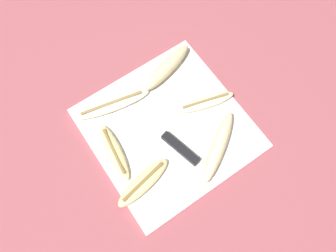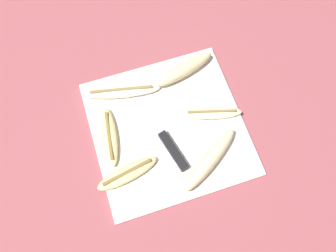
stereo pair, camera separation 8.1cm
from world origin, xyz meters
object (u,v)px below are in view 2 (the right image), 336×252
banana_cream_curved (211,111)px  banana_golden_short (110,137)px  banana_ripe_center (184,69)px  banana_bright_far (122,91)px  banana_spotted_left (127,173)px  knife (168,144)px  banana_soft_right (210,159)px

banana_cream_curved → banana_golden_short: banana_golden_short is taller
banana_cream_curved → banana_ripe_center: (-0.03, 0.13, 0.01)m
banana_ripe_center → banana_bright_far: bearing=-178.2°
banana_ripe_center → banana_spotted_left: size_ratio=1.10×
knife → banana_spotted_left: bearing=-175.1°
banana_cream_curved → banana_ripe_center: banana_ripe_center is taller
banana_bright_far → banana_spotted_left: 0.22m
banana_soft_right → banana_ripe_center: bearing=85.1°
banana_ripe_center → banana_spotted_left: banana_ripe_center is taller
banana_soft_right → banana_cream_curved: (0.05, 0.12, -0.01)m
banana_spotted_left → banana_ripe_center: bearing=45.2°
knife → banana_ripe_center: bearing=46.1°
banana_golden_short → banana_cream_curved: bearing=-3.0°
knife → banana_spotted_left: 0.12m
banana_soft_right → banana_spotted_left: banana_soft_right is taller
knife → banana_bright_far: 0.19m
banana_ripe_center → banana_spotted_left: bearing=-134.8°
banana_cream_curved → banana_ripe_center: 0.13m
banana_bright_far → banana_golden_short: bearing=-118.5°
banana_spotted_left → banana_soft_right: bearing=-8.9°
banana_soft_right → banana_spotted_left: 0.20m
knife → banana_bright_far: banana_bright_far is taller
banana_soft_right → banana_cream_curved: 0.13m
knife → banana_ripe_center: (0.10, 0.18, 0.01)m
knife → banana_cream_curved: 0.14m
banana_cream_curved → banana_spotted_left: 0.26m
banana_ripe_center → banana_soft_right: bearing=-94.9°
knife → banana_golden_short: 0.15m
knife → banana_golden_short: size_ratio=1.50×
knife → banana_soft_right: bearing=-55.0°
banana_ripe_center → banana_spotted_left: (-0.22, -0.22, -0.01)m
banana_bright_far → banana_cream_curved: same height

